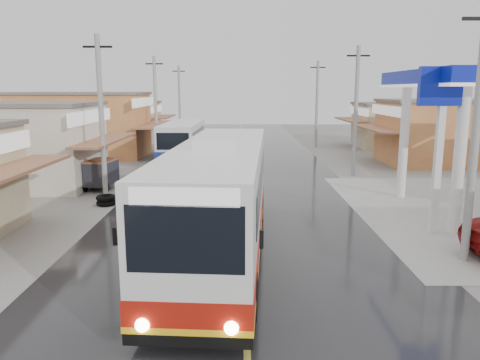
# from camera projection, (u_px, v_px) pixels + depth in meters

# --- Properties ---
(ground) EXTENTS (120.00, 120.00, 0.00)m
(ground) POSITION_uv_depth(u_px,v_px,m) (245.00, 261.00, 14.95)
(ground) COLOR slate
(ground) RESTS_ON ground
(road) EXTENTS (12.00, 90.00, 0.02)m
(road) POSITION_uv_depth(u_px,v_px,m) (243.00, 176.00, 29.67)
(road) COLOR black
(road) RESTS_ON ground
(centre_line) EXTENTS (0.15, 90.00, 0.01)m
(centre_line) POSITION_uv_depth(u_px,v_px,m) (243.00, 175.00, 29.67)
(centre_line) COLOR #D8CC4C
(centre_line) RESTS_ON road
(shopfronts_left) EXTENTS (11.00, 44.00, 5.20)m
(shopfronts_left) POSITION_uv_depth(u_px,v_px,m) (57.00, 168.00, 32.63)
(shopfronts_left) COLOR tan
(shopfronts_left) RESTS_ON ground
(utility_poles_left) EXTENTS (1.60, 50.00, 8.00)m
(utility_poles_left) POSITION_uv_depth(u_px,v_px,m) (136.00, 173.00, 30.66)
(utility_poles_left) COLOR gray
(utility_poles_left) RESTS_ON ground
(utility_poles_right) EXTENTS (1.60, 36.00, 8.00)m
(utility_poles_right) POSITION_uv_depth(u_px,v_px,m) (353.00, 176.00, 29.67)
(utility_poles_right) COLOR gray
(utility_poles_right) RESTS_ON ground
(coach_bus) EXTENTS (3.60, 12.81, 3.96)m
(coach_bus) POSITION_uv_depth(u_px,v_px,m) (221.00, 198.00, 15.19)
(coach_bus) COLOR silver
(coach_bus) RESTS_ON road
(second_bus) EXTENTS (2.61, 9.08, 3.00)m
(second_bus) POSITION_uv_depth(u_px,v_px,m) (183.00, 142.00, 34.50)
(second_bus) COLOR silver
(second_bus) RESTS_ON road
(cyclist) EXTENTS (1.22, 1.96, 2.00)m
(cyclist) POSITION_uv_depth(u_px,v_px,m) (164.00, 178.00, 25.54)
(cyclist) COLOR black
(cyclist) RESTS_ON ground
(tricycle_near) EXTENTS (1.64, 2.30, 1.66)m
(tricycle_near) POSITION_uv_depth(u_px,v_px,m) (101.00, 173.00, 25.42)
(tricycle_near) COLOR #26262D
(tricycle_near) RESTS_ON ground
(tricycle_far) EXTENTS (1.37, 2.07, 1.58)m
(tricycle_far) POSITION_uv_depth(u_px,v_px,m) (82.00, 168.00, 27.28)
(tricycle_far) COLOR #26262D
(tricycle_far) RESTS_ON ground
(tyre_stack) EXTENTS (0.94, 0.94, 0.48)m
(tyre_stack) POSITION_uv_depth(u_px,v_px,m) (106.00, 200.00, 22.11)
(tyre_stack) COLOR black
(tyre_stack) RESTS_ON ground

